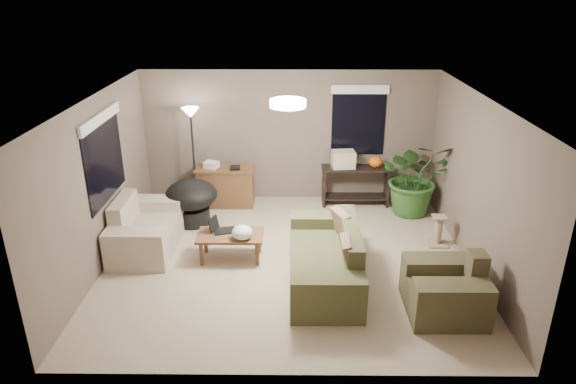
{
  "coord_description": "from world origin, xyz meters",
  "views": [
    {
      "loc": [
        0.07,
        -6.91,
        3.98
      ],
      "look_at": [
        0.0,
        0.2,
        1.05
      ],
      "focal_mm": 32.0,
      "sensor_mm": 36.0,
      "label": 1
    }
  ],
  "objects_px": {
    "console_table": "(355,183)",
    "floor_lamp": "(191,125)",
    "armchair": "(446,291)",
    "houseplant": "(415,185)",
    "cat_scratching_post": "(438,232)",
    "coffee_table": "(230,238)",
    "desk": "(226,186)",
    "main_sofa": "(327,261)",
    "papasan_chair": "(192,199)",
    "loveseat": "(145,231)"
  },
  "relations": [
    {
      "from": "armchair",
      "to": "cat_scratching_post",
      "type": "xyz_separation_m",
      "value": [
        0.39,
        1.82,
        -0.08
      ]
    },
    {
      "from": "console_table",
      "to": "houseplant",
      "type": "height_order",
      "value": "houseplant"
    },
    {
      "from": "desk",
      "to": "armchair",
      "type": "bearing_deg",
      "value": -46.3
    },
    {
      "from": "loveseat",
      "to": "papasan_chair",
      "type": "bearing_deg",
      "value": 56.67
    },
    {
      "from": "console_table",
      "to": "main_sofa",
      "type": "bearing_deg",
      "value": -104.57
    },
    {
      "from": "coffee_table",
      "to": "cat_scratching_post",
      "type": "height_order",
      "value": "cat_scratching_post"
    },
    {
      "from": "console_table",
      "to": "papasan_chair",
      "type": "bearing_deg",
      "value": -163.41
    },
    {
      "from": "armchair",
      "to": "cat_scratching_post",
      "type": "distance_m",
      "value": 1.86
    },
    {
      "from": "desk",
      "to": "floor_lamp",
      "type": "height_order",
      "value": "floor_lamp"
    },
    {
      "from": "papasan_chair",
      "to": "floor_lamp",
      "type": "relative_size",
      "value": 0.54
    },
    {
      "from": "armchair",
      "to": "cat_scratching_post",
      "type": "bearing_deg",
      "value": 78.01
    },
    {
      "from": "houseplant",
      "to": "console_table",
      "type": "bearing_deg",
      "value": 158.66
    },
    {
      "from": "console_table",
      "to": "floor_lamp",
      "type": "xyz_separation_m",
      "value": [
        -3.02,
        -0.14,
        1.16
      ]
    },
    {
      "from": "console_table",
      "to": "papasan_chair",
      "type": "relative_size",
      "value": 1.27
    },
    {
      "from": "loveseat",
      "to": "armchair",
      "type": "distance_m",
      "value": 4.64
    },
    {
      "from": "console_table",
      "to": "cat_scratching_post",
      "type": "distance_m",
      "value": 2.02
    },
    {
      "from": "main_sofa",
      "to": "console_table",
      "type": "xyz_separation_m",
      "value": [
        0.7,
        2.71,
        0.14
      ]
    },
    {
      "from": "loveseat",
      "to": "armchair",
      "type": "relative_size",
      "value": 1.6
    },
    {
      "from": "coffee_table",
      "to": "cat_scratching_post",
      "type": "xyz_separation_m",
      "value": [
        3.31,
        0.5,
        -0.14
      ]
    },
    {
      "from": "loveseat",
      "to": "papasan_chair",
      "type": "xyz_separation_m",
      "value": [
        0.59,
        0.9,
        0.17
      ]
    },
    {
      "from": "console_table",
      "to": "houseplant",
      "type": "distance_m",
      "value": 1.1
    },
    {
      "from": "main_sofa",
      "to": "loveseat",
      "type": "bearing_deg",
      "value": 162.01
    },
    {
      "from": "loveseat",
      "to": "papasan_chair",
      "type": "height_order",
      "value": "loveseat"
    },
    {
      "from": "desk",
      "to": "coffee_table",
      "type": "bearing_deg",
      "value": -81.12
    },
    {
      "from": "desk",
      "to": "floor_lamp",
      "type": "bearing_deg",
      "value": -171.22
    },
    {
      "from": "armchair",
      "to": "floor_lamp",
      "type": "height_order",
      "value": "floor_lamp"
    },
    {
      "from": "desk",
      "to": "main_sofa",
      "type": "bearing_deg",
      "value": -56.33
    },
    {
      "from": "main_sofa",
      "to": "cat_scratching_post",
      "type": "relative_size",
      "value": 4.4
    },
    {
      "from": "coffee_table",
      "to": "houseplant",
      "type": "xyz_separation_m",
      "value": [
        3.17,
        1.73,
        0.19
      ]
    },
    {
      "from": "loveseat",
      "to": "armchair",
      "type": "bearing_deg",
      "value": -21.13
    },
    {
      "from": "papasan_chair",
      "to": "desk",
      "type": "bearing_deg",
      "value": 59.13
    },
    {
      "from": "main_sofa",
      "to": "coffee_table",
      "type": "relative_size",
      "value": 2.2
    },
    {
      "from": "console_table",
      "to": "papasan_chair",
      "type": "height_order",
      "value": "papasan_chair"
    },
    {
      "from": "floor_lamp",
      "to": "cat_scratching_post",
      "type": "xyz_separation_m",
      "value": [
        4.18,
        -1.49,
        -1.38
      ]
    },
    {
      "from": "papasan_chair",
      "to": "cat_scratching_post",
      "type": "distance_m",
      "value": 4.2
    },
    {
      "from": "loveseat",
      "to": "houseplant",
      "type": "height_order",
      "value": "houseplant"
    },
    {
      "from": "main_sofa",
      "to": "coffee_table",
      "type": "bearing_deg",
      "value": 158.3
    },
    {
      "from": "houseplant",
      "to": "cat_scratching_post",
      "type": "xyz_separation_m",
      "value": [
        0.14,
        -1.24,
        -0.34
      ]
    },
    {
      "from": "main_sofa",
      "to": "coffee_table",
      "type": "distance_m",
      "value": 1.55
    },
    {
      "from": "cat_scratching_post",
      "to": "desk",
      "type": "bearing_deg",
      "value": 156.52
    },
    {
      "from": "armchair",
      "to": "floor_lamp",
      "type": "relative_size",
      "value": 0.52
    },
    {
      "from": "armchair",
      "to": "cat_scratching_post",
      "type": "height_order",
      "value": "armchair"
    },
    {
      "from": "floor_lamp",
      "to": "coffee_table",
      "type": "bearing_deg",
      "value": -66.28
    },
    {
      "from": "floor_lamp",
      "to": "desk",
      "type": "bearing_deg",
      "value": 8.78
    },
    {
      "from": "main_sofa",
      "to": "floor_lamp",
      "type": "distance_m",
      "value": 3.69
    },
    {
      "from": "loveseat",
      "to": "cat_scratching_post",
      "type": "distance_m",
      "value": 4.72
    },
    {
      "from": "armchair",
      "to": "houseplant",
      "type": "relative_size",
      "value": 0.71
    },
    {
      "from": "coffee_table",
      "to": "floor_lamp",
      "type": "distance_m",
      "value": 2.5
    },
    {
      "from": "floor_lamp",
      "to": "loveseat",
      "type": "bearing_deg",
      "value": -108.04
    },
    {
      "from": "armchair",
      "to": "floor_lamp",
      "type": "xyz_separation_m",
      "value": [
        -3.79,
        3.31,
        1.3
      ]
    }
  ]
}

